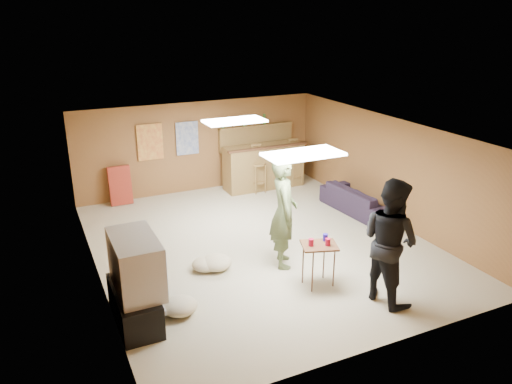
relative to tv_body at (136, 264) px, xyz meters
name	(u,v)px	position (x,y,z in m)	size (l,w,h in m)	color
ground	(260,244)	(2.65, 1.50, -0.90)	(7.00, 7.00, 0.00)	tan
ceiling	(261,132)	(2.65, 1.50, 1.30)	(6.00, 7.00, 0.02)	silver
wall_back	(199,147)	(2.65, 5.00, 0.20)	(6.00, 0.02, 2.20)	brown
wall_front	(381,276)	(2.65, -2.00, 0.20)	(6.00, 0.02, 2.20)	brown
wall_left	(93,217)	(-0.35, 1.50, 0.20)	(0.02, 7.00, 2.20)	brown
wall_right	(390,170)	(5.65, 1.50, 0.20)	(0.02, 7.00, 2.20)	brown
tv_stand	(135,305)	(-0.07, 0.00, -0.65)	(0.55, 1.30, 0.50)	black
dvd_box	(150,307)	(0.15, 0.00, -0.75)	(0.35, 0.50, 0.08)	#B2B2B7
tv_body	(136,264)	(0.00, 0.00, 0.00)	(0.60, 1.10, 0.80)	#B2B2B7
tv_screen	(158,259)	(0.31, 0.00, 0.00)	(0.02, 0.95, 0.65)	navy
bar_counter	(264,166)	(4.15, 4.45, -0.35)	(2.00, 0.60, 1.10)	brown
bar_lip	(268,148)	(4.15, 4.20, 0.20)	(2.10, 0.12, 0.05)	#452716
bar_shelf	(256,126)	(4.15, 4.90, 0.60)	(2.00, 0.18, 0.05)	brown
bar_backing	(256,137)	(4.15, 4.92, 0.30)	(2.00, 0.14, 0.60)	brown
poster_left	(150,142)	(1.45, 4.96, 0.45)	(0.60, 0.03, 0.85)	#BF3F26
poster_right	(187,138)	(2.35, 4.96, 0.45)	(0.55, 0.03, 0.80)	#334C99
folding_chair_stack	(120,185)	(0.65, 4.80, -0.45)	(0.50, 0.14, 0.90)	#9F2C1D
ceiling_panel_front	(303,154)	(2.65, 0.00, 1.27)	(1.20, 0.60, 0.04)	white
ceiling_panel_back	(235,121)	(2.65, 2.70, 1.27)	(1.20, 0.60, 0.04)	white
person_olive	(284,212)	(2.67, 0.62, 0.08)	(0.72, 0.47, 1.97)	#505D36
person_black	(390,241)	(3.58, -1.05, 0.08)	(0.95, 0.74, 1.96)	black
sofa	(359,200)	(5.35, 2.06, -0.62)	(1.94, 0.76, 0.57)	black
tray_table	(318,265)	(2.85, -0.26, -0.54)	(0.56, 0.44, 0.72)	#452716
cup_red_near	(311,242)	(2.71, -0.23, -0.12)	(0.08, 0.08, 0.11)	#AF0B2D
cup_red_far	(328,242)	(2.95, -0.33, -0.12)	(0.08, 0.08, 0.11)	#AF0B2D
cup_blue	(325,237)	(3.01, -0.17, -0.12)	(0.08, 0.08, 0.12)	#1F148B
bar_stool_left	(258,169)	(3.88, 4.19, -0.32)	(0.37, 0.37, 1.15)	brown
bar_stool_right	(296,161)	(4.97, 4.28, -0.25)	(0.41, 0.41, 1.29)	brown
cushion_near_tv	(216,262)	(1.53, 0.95, -0.78)	(0.54, 0.54, 0.24)	tan
cushion_mid	(205,264)	(1.35, 0.99, -0.80)	(0.46, 0.46, 0.21)	tan
cushion_far	(180,306)	(0.56, -0.10, -0.78)	(0.52, 0.52, 0.24)	tan
bottle_row	(244,121)	(3.81, 4.88, 0.75)	(1.20, 0.08, 0.26)	#3F7233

